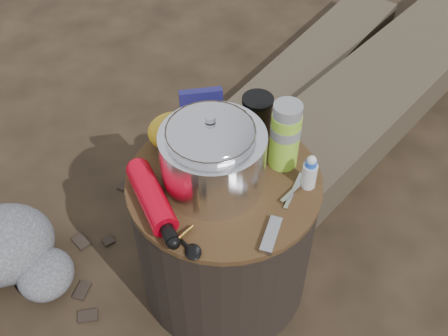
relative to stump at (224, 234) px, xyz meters
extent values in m
plane|color=black|center=(0.00, 0.00, -0.22)|extent=(60.00, 60.00, 0.00)
cylinder|color=black|center=(0.00, 0.00, 0.00)|extent=(0.48, 0.48, 0.44)
cube|color=#403528|center=(0.73, 0.67, -0.14)|extent=(1.78, 1.53, 0.17)
cube|color=#403528|center=(0.51, 0.91, -0.17)|extent=(1.08, 1.07, 0.11)
cylinder|color=silver|center=(-0.03, 0.00, 0.30)|extent=(0.25, 0.25, 0.15)
cylinder|color=silver|center=(-0.03, 0.00, 0.32)|extent=(0.20, 0.20, 0.20)
cylinder|color=#97D532|center=(0.15, 0.03, 0.31)|extent=(0.07, 0.07, 0.18)
cylinder|color=black|center=(0.11, 0.15, 0.28)|extent=(0.08, 0.08, 0.12)
ellipsoid|color=gold|center=(-0.10, 0.14, 0.27)|extent=(0.14, 0.11, 0.09)
cube|color=#17154F|center=(-0.03, 0.17, 0.29)|extent=(0.11, 0.02, 0.14)
cube|color=#B6B5BA|center=(0.07, -0.19, 0.23)|extent=(0.07, 0.10, 0.01)
cylinder|color=silver|center=(0.20, -0.05, 0.26)|extent=(0.04, 0.04, 0.09)
camera|label=1|loc=(-0.15, -0.87, 1.18)|focal=43.08mm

